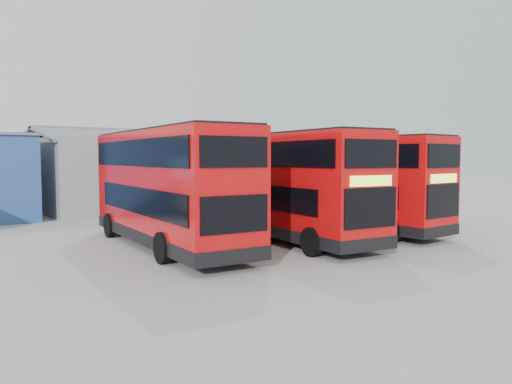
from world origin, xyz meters
The scene contains 6 objects.
ground_plane centered at (0.00, 0.00, 0.00)m, with size 120.00×120.00×0.00m, color gray.
maintenance_shed centered at (8.00, 20.00, 2.60)m, with size 30.50×12.00×5.89m.
double_decker_left centered at (-5.78, 2.53, 2.42)m, with size 3.76×11.69×4.86m.
double_decker_centre centered at (-0.51, 1.35, 2.40)m, with size 4.00×11.60×4.81m.
double_decker_right centered at (3.80, 1.68, 2.35)m, with size 3.06×11.25×4.73m.
single_decker_blue centered at (7.80, 5.48, 1.32)m, with size 2.52×9.83×2.65m.
Camera 1 is at (-15.01, -16.12, 3.75)m, focal length 35.00 mm.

